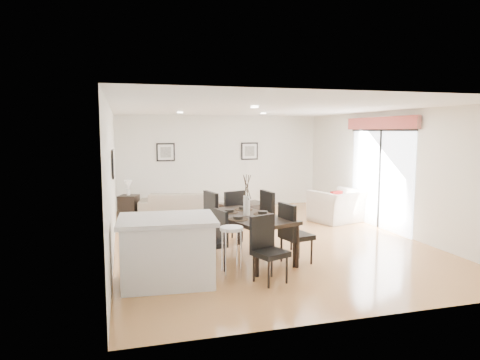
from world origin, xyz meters
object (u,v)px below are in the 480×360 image
object	(u,v)px
dining_table	(247,220)
kitchen_island	(168,250)
sofa	(183,204)
dining_chair_head	(267,245)
armchair	(338,206)
dining_chair_wnear	(215,237)
dining_chair_efar	(273,217)
dining_chair_foot	(232,213)
dining_chair_wfar	(205,220)
dining_chair_enear	(292,230)
coffee_table	(245,212)
side_table	(129,207)
bar_stool	(231,234)

from	to	relation	value
dining_table	kitchen_island	distance (m)	1.71
sofa	dining_table	xyz separation A→B (m)	(0.56, -4.06, 0.37)
dining_chair_head	armchair	bearing A→B (deg)	28.29
dining_chair_wnear	dining_chair_head	size ratio (longest dim) A/B	0.99
dining_table	dining_chair_wnear	world-z (taller)	dining_chair_wnear
dining_table	dining_chair_efar	distance (m)	0.80
dining_chair_foot	sofa	bearing A→B (deg)	-96.77
dining_chair_wfar	dining_chair_enear	xyz separation A→B (m)	(1.32, -0.98, -0.06)
dining_chair_head	dining_chair_foot	world-z (taller)	dining_chair_foot
dining_chair_wnear	coffee_table	distance (m)	3.84
armchair	kitchen_island	xyz separation A→B (m)	(-4.54, -3.23, 0.10)
kitchen_island	side_table	bearing A→B (deg)	99.30
coffee_table	bar_stool	size ratio (longest dim) A/B	1.42
dining_chair_wnear	kitchen_island	bearing A→B (deg)	-77.71
coffee_table	side_table	bearing A→B (deg)	138.64
dining_chair_foot	side_table	size ratio (longest dim) A/B	1.76
armchair	dining_chair_head	world-z (taller)	dining_chair_head
dining_chair_efar	side_table	size ratio (longest dim) A/B	1.87
dining_chair_head	coffee_table	xyz separation A→B (m)	(0.88, 4.23, -0.33)
dining_chair_wnear	dining_chair_wfar	xyz separation A→B (m)	(0.01, 0.94, 0.09)
coffee_table	kitchen_island	size ratio (longest dim) A/B	0.75
dining_chair_wnear	dining_chair_enear	distance (m)	1.33
armchair	side_table	size ratio (longest dim) A/B	2.02
dining_chair_wnear	dining_chair_head	bearing A→B (deg)	27.15
sofa	dining_chair_foot	distance (m)	2.97
dining_chair_foot	kitchen_island	bearing A→B (deg)	35.18
coffee_table	dining_chair_efar	bearing A→B (deg)	-113.40
bar_stool	kitchen_island	bearing A→B (deg)	-180.00
side_table	dining_chair_foot	bearing A→B (deg)	-57.07
dining_chair_wfar	dining_chair_head	xyz separation A→B (m)	(0.62, -1.66, -0.09)
dining_chair_wnear	kitchen_island	world-z (taller)	kitchen_island
dining_chair_efar	coffee_table	world-z (taller)	dining_chair_efar
bar_stool	sofa	bearing A→B (deg)	90.76
dining_chair_enear	coffee_table	distance (m)	3.57
dining_chair_wnear	coffee_table	bearing A→B (deg)	142.26
sofa	kitchen_island	distance (m)	5.00
dining_chair_wfar	coffee_table	bearing A→B (deg)	136.00
dining_chair_enear	dining_chair_wnear	bearing A→B (deg)	75.96
dining_chair_wnear	sofa	bearing A→B (deg)	164.27
dining_chair_enear	armchair	bearing A→B (deg)	-52.29
dining_chair_wnear	bar_stool	world-z (taller)	dining_chair_wnear
armchair	dining_chair_enear	bearing A→B (deg)	32.29
dining_chair_wnear	side_table	distance (m)	4.84
dining_table	dining_chair_efar	xyz separation A→B (m)	(0.65, 0.46, -0.07)
dining_table	kitchen_island	size ratio (longest dim) A/B	1.40
coffee_table	dining_chair_wfar	bearing A→B (deg)	-139.40
dining_chair_wfar	kitchen_island	xyz separation A→B (m)	(-0.81, -1.34, -0.14)
dining_chair_efar	kitchen_island	bearing A→B (deg)	113.72
armchair	dining_chair_head	distance (m)	4.72
sofa	armchair	world-z (taller)	armchair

